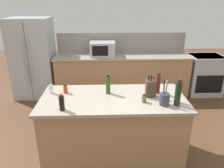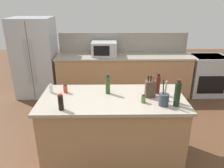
% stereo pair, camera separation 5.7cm
% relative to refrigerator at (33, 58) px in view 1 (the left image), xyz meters
% --- Properties ---
extents(ground_plane, '(14.00, 14.00, 0.00)m').
position_rel_refrigerator_xyz_m(ground_plane, '(1.71, -2.25, -0.88)').
color(ground_plane, brown).
extents(back_counter_run, '(3.04, 0.66, 0.94)m').
position_rel_refrigerator_xyz_m(back_counter_run, '(2.01, -0.05, -0.41)').
color(back_counter_run, '#A87C54').
rests_on(back_counter_run, ground_plane).
extents(wall_backsplash, '(3.00, 0.03, 0.46)m').
position_rel_refrigerator_xyz_m(wall_backsplash, '(2.01, 0.27, 0.29)').
color(wall_backsplash, gray).
rests_on(wall_backsplash, back_counter_run).
extents(kitchen_island, '(1.90, 0.91, 0.94)m').
position_rel_refrigerator_xyz_m(kitchen_island, '(1.71, -2.25, -0.41)').
color(kitchen_island, '#A87C54').
rests_on(kitchen_island, ground_plane).
extents(refrigerator, '(0.89, 0.75, 1.77)m').
position_rel_refrigerator_xyz_m(refrigerator, '(0.00, 0.00, 0.00)').
color(refrigerator, '#ADB2B7').
rests_on(refrigerator, ground_plane).
extents(range_oven, '(0.76, 0.65, 0.92)m').
position_rel_refrigerator_xyz_m(range_oven, '(3.95, -0.05, -0.42)').
color(range_oven, '#ADB2B7').
rests_on(range_oven, ground_plane).
extents(microwave, '(0.55, 0.39, 0.31)m').
position_rel_refrigerator_xyz_m(microwave, '(1.56, -0.05, 0.21)').
color(microwave, '#ADB2B7').
rests_on(microwave, back_counter_run).
extents(knife_block, '(0.13, 0.10, 0.29)m').
position_rel_refrigerator_xyz_m(knife_block, '(2.20, -2.23, 0.17)').
color(knife_block, '#4C3828').
rests_on(knife_block, kitchen_island).
extents(utensil_crock, '(0.12, 0.12, 0.32)m').
position_rel_refrigerator_xyz_m(utensil_crock, '(2.32, -2.48, 0.14)').
color(utensil_crock, '#333D4C').
rests_on(utensil_crock, kitchen_island).
extents(olive_oil_bottle, '(0.06, 0.06, 0.27)m').
position_rel_refrigerator_xyz_m(olive_oil_bottle, '(1.65, -2.12, 0.18)').
color(olive_oil_bottle, '#2D4C1E').
rests_on(olive_oil_bottle, kitchen_island).
extents(wine_bottle, '(0.07, 0.07, 0.34)m').
position_rel_refrigerator_xyz_m(wine_bottle, '(2.47, -2.49, 0.22)').
color(wine_bottle, black).
rests_on(wine_bottle, kitchen_island).
extents(spice_jar_oregano, '(0.06, 0.06, 0.10)m').
position_rel_refrigerator_xyz_m(spice_jar_oregano, '(2.09, -2.40, 0.11)').
color(spice_jar_oregano, '#567038').
rests_on(spice_jar_oregano, kitchen_island).
extents(salt_shaker, '(0.05, 0.05, 0.13)m').
position_rel_refrigerator_xyz_m(salt_shaker, '(0.87, -2.08, 0.12)').
color(salt_shaker, silver).
rests_on(salt_shaker, kitchen_island).
extents(soy_sauce_bottle, '(0.06, 0.06, 0.20)m').
position_rel_refrigerator_xyz_m(soy_sauce_bottle, '(1.10, -2.57, 0.15)').
color(soy_sauce_bottle, black).
rests_on(soy_sauce_bottle, kitchen_island).
extents(vinegar_bottle, '(0.06, 0.06, 0.28)m').
position_rel_refrigerator_xyz_m(vinegar_bottle, '(2.32, -2.13, 0.19)').
color(vinegar_bottle, maroon).
rests_on(vinegar_bottle, kitchen_island).
extents(hot_sauce_bottle, '(0.05, 0.05, 0.16)m').
position_rel_refrigerator_xyz_m(hot_sauce_bottle, '(2.51, -2.43, 0.13)').
color(hot_sauce_bottle, red).
rests_on(hot_sauce_bottle, kitchen_island).
extents(spice_jar_paprika, '(0.06, 0.06, 0.12)m').
position_rel_refrigerator_xyz_m(spice_jar_paprika, '(1.06, -2.08, 0.12)').
color(spice_jar_paprika, '#B73D1E').
rests_on(spice_jar_paprika, kitchen_island).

